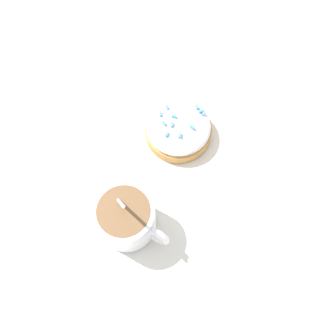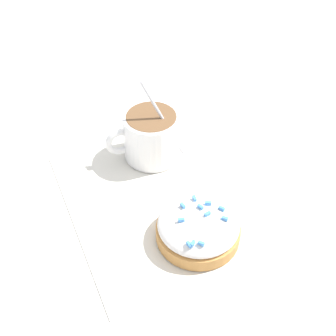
% 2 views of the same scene
% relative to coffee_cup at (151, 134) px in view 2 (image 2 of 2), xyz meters
% --- Properties ---
extents(ground_plane, '(3.00, 3.00, 0.00)m').
position_rel_coffee_cup_xyz_m(ground_plane, '(0.08, -0.01, -0.04)').
color(ground_plane, silver).
extents(paper_napkin, '(0.28, 0.26, 0.00)m').
position_rel_coffee_cup_xyz_m(paper_napkin, '(0.08, -0.01, -0.04)').
color(paper_napkin, white).
rests_on(paper_napkin, ground_plane).
extents(coffee_cup, '(0.08, 0.10, 0.12)m').
position_rel_coffee_cup_xyz_m(coffee_cup, '(0.00, 0.00, 0.00)').
color(coffee_cup, white).
rests_on(coffee_cup, paper_napkin).
extents(frosted_pastry, '(0.10, 0.10, 0.04)m').
position_rel_coffee_cup_xyz_m(frosted_pastry, '(0.15, 0.00, -0.02)').
color(frosted_pastry, '#C18442').
rests_on(frosted_pastry, paper_napkin).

